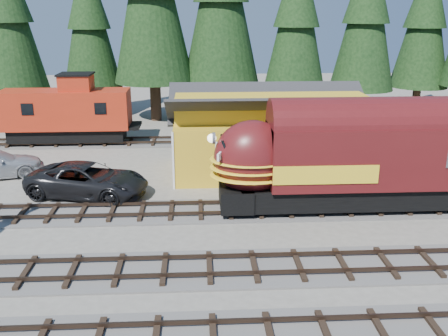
{
  "coord_description": "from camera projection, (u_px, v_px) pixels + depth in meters",
  "views": [
    {
      "loc": [
        -4.58,
        -19.72,
        10.01
      ],
      "look_at": [
        -3.29,
        4.0,
        2.36
      ],
      "focal_mm": 40.0,
      "sensor_mm": 36.0,
      "label": 1
    }
  ],
  "objects": [
    {
      "name": "pickup_truck_a",
      "position": [
        88.0,
        180.0,
        27.53
      ],
      "size": [
        7.22,
        4.68,
        1.85
      ],
      "primitive_type": "imported",
      "rotation": [
        0.0,
        0.0,
        1.31
      ],
      "color": "black",
      "rests_on": "ground"
    },
    {
      "name": "depot",
      "position": [
        271.0,
        126.0,
        31.11
      ],
      "size": [
        12.8,
        7.0,
        5.3
      ],
      "color": "gold",
      "rests_on": "ground"
    },
    {
      "name": "track_spur",
      "position": [
        128.0,
        142.0,
        38.62
      ],
      "size": [
        32.0,
        3.2,
        0.33
      ],
      "color": "#4C4947",
      "rests_on": "ground"
    },
    {
      "name": "conifer_backdrop",
      "position": [
        304.0,
        9.0,
        42.65
      ],
      "size": [
        80.02,
        23.45,
        17.4
      ],
      "color": "black",
      "rests_on": "ground"
    },
    {
      "name": "ground",
      "position": [
        303.0,
        245.0,
        22.04
      ],
      "size": [
        120.0,
        120.0,
        0.0
      ],
      "primitive_type": "plane",
      "color": "#6B665B",
      "rests_on": "ground"
    },
    {
      "name": "locomotive",
      "position": [
        365.0,
        161.0,
        25.25
      ],
      "size": [
        16.32,
        3.24,
        4.44
      ],
      "color": "black",
      "rests_on": "ground"
    },
    {
      "name": "caboose",
      "position": [
        67.0,
        112.0,
        37.65
      ],
      "size": [
        9.53,
        2.76,
        4.96
      ],
      "color": "black",
      "rests_on": "ground"
    }
  ]
}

